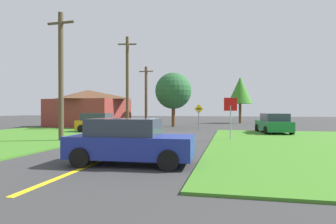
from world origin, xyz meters
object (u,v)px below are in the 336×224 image
object	(u,v)px
pine_tree_center	(240,90)
utility_pole_mid	(127,82)
car_behind_on_main_road	(129,142)
utility_pole_far	(146,95)
car_on_crossroad	(273,124)
utility_pole_near	(61,75)
direction_sign	(199,114)
stop_sign	(230,110)
parked_car_near_building	(100,123)
oak_tree_left	(173,91)
barn	(88,108)

from	to	relation	value
pine_tree_center	utility_pole_mid	bearing A→B (deg)	-127.02
car_behind_on_main_road	pine_tree_center	xyz separation A→B (m)	(4.81, 31.89, 3.78)
car_behind_on_main_road	utility_pole_far	size ratio (longest dim) A/B	0.62
car_on_crossroad	utility_pole_mid	distance (m)	13.99
utility_pole_near	pine_tree_center	size ratio (longest dim) A/B	1.20
utility_pole_mid	utility_pole_far	bearing A→B (deg)	91.63
utility_pole_near	utility_pole_far	xyz separation A→B (m)	(-0.07, 18.20, -0.35)
car_behind_on_main_road	direction_sign	bearing A→B (deg)	85.75
stop_sign	utility_pole_mid	size ratio (longest dim) A/B	0.30
utility_pole_mid	parked_car_near_building	bearing A→B (deg)	-100.83
car_on_crossroad	pine_tree_center	bearing A→B (deg)	-0.58
parked_car_near_building	direction_sign	xyz separation A→B (m)	(7.74, 4.90, 0.71)
oak_tree_left	pine_tree_center	size ratio (longest dim) A/B	0.94
utility_pole_near	pine_tree_center	world-z (taller)	utility_pole_near
utility_pole_far	barn	size ratio (longest dim) A/B	0.84
pine_tree_center	barn	bearing A→B (deg)	-143.70
direction_sign	barn	distance (m)	12.63
car_on_crossroad	utility_pole_mid	world-z (taller)	utility_pole_mid
car_on_crossroad	pine_tree_center	xyz separation A→B (m)	(-2.04, 17.34, 3.78)
car_behind_on_main_road	pine_tree_center	world-z (taller)	pine_tree_center
car_behind_on_main_road	oak_tree_left	bearing A→B (deg)	94.72
car_behind_on_main_road	barn	bearing A→B (deg)	118.86
parked_car_near_building	utility_pole_far	size ratio (longest dim) A/B	0.56
parked_car_near_building	utility_pole_far	bearing A→B (deg)	85.38
utility_pole_near	pine_tree_center	xyz separation A→B (m)	(11.32, 25.93, 0.58)
stop_sign	barn	bearing A→B (deg)	-47.46
car_on_crossroad	car_behind_on_main_road	distance (m)	16.08
car_behind_on_main_road	direction_sign	distance (m)	17.72
parked_car_near_building	direction_sign	size ratio (longest dim) A/B	1.65
stop_sign	utility_pole_far	bearing A→B (deg)	-69.05
stop_sign	utility_pole_far	distance (m)	18.61
car_behind_on_main_road	utility_pole_near	distance (m)	9.38
direction_sign	barn	bearing A→B (deg)	171.36
stop_sign	oak_tree_left	world-z (taller)	oak_tree_left
utility_pole_near	utility_pole_far	size ratio (longest dim) A/B	1.09
utility_pole_mid	utility_pole_far	world-z (taller)	utility_pole_mid
utility_pole_near	pine_tree_center	distance (m)	28.30
car_on_crossroad	utility_pole_near	xyz separation A→B (m)	(-13.35, -8.59, 3.20)
pine_tree_center	oak_tree_left	bearing A→B (deg)	-128.11
oak_tree_left	pine_tree_center	distance (m)	12.34
stop_sign	car_on_crossroad	xyz separation A→B (m)	(3.35, 5.94, -1.09)
utility_pole_mid	barn	xyz separation A→B (m)	(-5.55, 2.54, -2.59)
oak_tree_left	utility_pole_near	bearing A→B (deg)	-102.86
car_behind_on_main_road	oak_tree_left	world-z (taller)	oak_tree_left
stop_sign	car_behind_on_main_road	xyz separation A→B (m)	(-3.50, -8.60, -1.09)
car_on_crossroad	oak_tree_left	world-z (taller)	oak_tree_left
car_on_crossroad	pine_tree_center	size ratio (longest dim) A/B	0.72
car_behind_on_main_road	car_on_crossroad	bearing A→B (deg)	62.31
car_behind_on_main_road	utility_pole_far	distance (m)	25.19
car_on_crossroad	parked_car_near_building	bearing A→B (deg)	89.82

